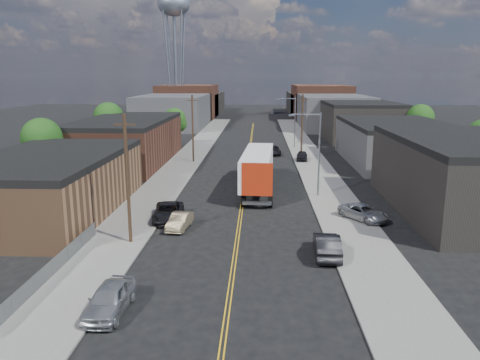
# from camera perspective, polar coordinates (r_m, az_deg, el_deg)

# --- Properties ---
(ground) EXTENTS (260.00, 260.00, 0.00)m
(ground) POSITION_cam_1_polar(r_m,az_deg,el_deg) (84.86, 1.22, 3.96)
(ground) COLOR black
(ground) RESTS_ON ground
(centerline) EXTENTS (0.32, 120.00, 0.01)m
(centerline) POSITION_cam_1_polar(r_m,az_deg,el_deg) (70.07, 0.97, 2.14)
(centerline) COLOR gold
(centerline) RESTS_ON ground
(sidewalk_left) EXTENTS (5.00, 140.00, 0.15)m
(sidewalk_left) POSITION_cam_1_polar(r_m,az_deg,el_deg) (70.92, -6.73, 2.24)
(sidewalk_left) COLOR slate
(sidewalk_left) RESTS_ON ground
(sidewalk_right) EXTENTS (5.00, 140.00, 0.15)m
(sidewalk_right) POSITION_cam_1_polar(r_m,az_deg,el_deg) (70.47, 8.72, 2.11)
(sidewalk_right) COLOR slate
(sidewalk_right) RESTS_ON ground
(warehouse_tan) EXTENTS (12.00, 22.00, 5.60)m
(warehouse_tan) POSITION_cam_1_polar(r_m,az_deg,el_deg) (47.33, -22.25, -0.43)
(warehouse_tan) COLOR brown
(warehouse_tan) RESTS_ON ground
(warehouse_brown) EXTENTS (12.00, 26.00, 6.60)m
(warehouse_brown) POSITION_cam_1_polar(r_m,az_deg,el_deg) (71.31, -13.71, 4.65)
(warehouse_brown) COLOR #552F22
(warehouse_brown) RESTS_ON ground
(industrial_right_a) EXTENTS (14.00, 22.00, 7.10)m
(industrial_right_a) POSITION_cam_1_polar(r_m,az_deg,el_deg) (49.22, 26.70, 0.53)
(industrial_right_a) COLOR black
(industrial_right_a) RESTS_ON ground
(industrial_right_b) EXTENTS (14.00, 24.00, 6.10)m
(industrial_right_b) POSITION_cam_1_polar(r_m,az_deg,el_deg) (73.42, 18.48, 4.38)
(industrial_right_b) COLOR #353638
(industrial_right_b) RESTS_ON ground
(industrial_right_c) EXTENTS (14.00, 22.00, 7.60)m
(industrial_right_c) POSITION_cam_1_polar(r_m,az_deg,el_deg) (98.43, 14.39, 6.99)
(industrial_right_c) COLOR black
(industrial_right_c) RESTS_ON ground
(skyline_left_a) EXTENTS (16.00, 30.00, 8.00)m
(skyline_left_a) POSITION_cam_1_polar(r_m,az_deg,el_deg) (121.17, -8.02, 8.33)
(skyline_left_a) COLOR #353638
(skyline_left_a) RESTS_ON ground
(skyline_right_a) EXTENTS (16.00, 30.00, 8.00)m
(skyline_right_a) POSITION_cam_1_polar(r_m,az_deg,el_deg) (120.61, 11.23, 8.19)
(skyline_right_a) COLOR #353638
(skyline_right_a) RESTS_ON ground
(skyline_left_b) EXTENTS (16.00, 26.00, 10.00)m
(skyline_left_b) POSITION_cam_1_polar(r_m,az_deg,el_deg) (145.72, -6.27, 9.46)
(skyline_left_b) COLOR #552F22
(skyline_left_b) RESTS_ON ground
(skyline_right_b) EXTENTS (16.00, 26.00, 10.00)m
(skyline_right_b) POSITION_cam_1_polar(r_m,az_deg,el_deg) (145.26, 9.75, 9.35)
(skyline_right_b) COLOR #552F22
(skyline_right_b) RESTS_ON ground
(skyline_left_c) EXTENTS (16.00, 40.00, 7.00)m
(skyline_left_c) POSITION_cam_1_polar(r_m,az_deg,el_deg) (165.58, -5.22, 9.32)
(skyline_left_c) COLOR black
(skyline_left_c) RESTS_ON ground
(skyline_right_c) EXTENTS (16.00, 40.00, 7.00)m
(skyline_right_c) POSITION_cam_1_polar(r_m,az_deg,el_deg) (165.17, 8.86, 9.22)
(skyline_right_c) COLOR black
(skyline_right_c) RESTS_ON ground
(water_tower) EXTENTS (9.00, 9.00, 36.90)m
(water_tower) POSITION_cam_1_polar(r_m,az_deg,el_deg) (137.16, -8.07, 19.96)
(water_tower) COLOR gray
(water_tower) RESTS_ON ground
(streetlight_near) EXTENTS (3.39, 0.25, 9.00)m
(streetlight_near) POSITION_cam_1_polar(r_m,az_deg,el_deg) (49.80, 9.20, 3.92)
(streetlight_near) COLOR gray
(streetlight_near) RESTS_ON ground
(streetlight_far) EXTENTS (3.39, 0.25, 9.00)m
(streetlight_far) POSITION_cam_1_polar(r_m,az_deg,el_deg) (84.42, 6.44, 7.48)
(streetlight_far) COLOR gray
(streetlight_far) RESTS_ON ground
(utility_pole_left_near) EXTENTS (1.60, 0.26, 10.00)m
(utility_pole_left_near) POSITION_cam_1_polar(r_m,az_deg,el_deg) (36.10, -13.56, 0.17)
(utility_pole_left_near) COLOR black
(utility_pole_left_near) RESTS_ON ground
(utility_pole_left_far) EXTENTS (1.60, 0.26, 10.00)m
(utility_pole_left_far) POSITION_cam_1_polar(r_m,az_deg,el_deg) (70.01, -5.78, 6.32)
(utility_pole_left_far) COLOR black
(utility_pole_left_far) RESTS_ON ground
(utility_pole_right) EXTENTS (1.60, 0.26, 10.00)m
(utility_pole_right) POSITION_cam_1_polar(r_m,az_deg,el_deg) (72.58, 7.57, 6.49)
(utility_pole_right) COLOR black
(utility_pole_right) RESTS_ON ground
(chainlink_fence) EXTENTS (0.05, 16.00, 1.22)m
(chainlink_fence) POSITION_cam_1_polar(r_m,az_deg,el_deg) (32.69, -21.94, -9.96)
(chainlink_fence) COLOR slate
(chainlink_fence) RESTS_ON ground
(tree_left_near) EXTENTS (4.85, 4.76, 7.91)m
(tree_left_near) POSITION_cam_1_polar(r_m,az_deg,el_deg) (60.14, -22.93, 4.41)
(tree_left_near) COLOR black
(tree_left_near) RESTS_ON ground
(tree_left_mid) EXTENTS (5.10, 5.04, 8.37)m
(tree_left_mid) POSITION_cam_1_polar(r_m,az_deg,el_deg) (83.26, -15.68, 7.14)
(tree_left_mid) COLOR black
(tree_left_mid) RESTS_ON ground
(tree_left_far) EXTENTS (4.35, 4.20, 6.97)m
(tree_left_far) POSITION_cam_1_polar(r_m,az_deg,el_deg) (87.68, -7.96, 7.13)
(tree_left_far) COLOR black
(tree_left_far) RESTS_ON ground
(tree_right_far) EXTENTS (4.85, 4.76, 7.91)m
(tree_right_far) POSITION_cam_1_polar(r_m,az_deg,el_deg) (88.88, 21.15, 6.88)
(tree_right_far) COLOR black
(tree_right_far) RESTS_ON ground
(semi_truck) EXTENTS (3.75, 17.60, 4.58)m
(semi_truck) POSITION_cam_1_polar(r_m,az_deg,el_deg) (53.34, 2.14, 1.68)
(semi_truck) COLOR silver
(semi_truck) RESTS_ON ground
(car_left_a) EXTENTS (2.11, 4.85, 1.63)m
(car_left_a) POSITION_cam_1_polar(r_m,az_deg,el_deg) (27.21, -15.61, -13.76)
(car_left_a) COLOR #AEB2B3
(car_left_a) RESTS_ON ground
(car_left_b) EXTENTS (1.90, 4.18, 1.33)m
(car_left_b) POSITION_cam_1_polar(r_m,az_deg,el_deg) (40.04, -7.36, -4.99)
(car_left_b) COLOR #817155
(car_left_b) RESTS_ON ground
(car_left_c) EXTENTS (3.14, 5.78, 1.54)m
(car_left_c) POSITION_cam_1_polar(r_m,az_deg,el_deg) (42.41, -8.72, -3.89)
(car_left_c) COLOR black
(car_left_c) RESTS_ON ground
(car_right_oncoming) EXTENTS (2.00, 5.10, 1.65)m
(car_right_oncoming) POSITION_cam_1_polar(r_m,az_deg,el_deg) (34.38, 10.56, -7.81)
(car_right_oncoming) COLOR black
(car_right_oncoming) RESTS_ON ground
(car_right_lot_a) EXTENTS (4.53, 5.18, 1.33)m
(car_right_lot_a) POSITION_cam_1_polar(r_m,az_deg,el_deg) (43.11, 14.80, -3.83)
(car_right_lot_a) COLOR #A8ABAD
(car_right_lot_a) RESTS_ON sidewalk_right
(car_right_lot_c) EXTENTS (2.02, 4.19, 1.38)m
(car_right_lot_c) POSITION_cam_1_polar(r_m,az_deg,el_deg) (71.72, 7.57, 2.95)
(car_right_lot_c) COLOR black
(car_right_lot_c) RESTS_ON sidewalk_right
(car_ahead_truck) EXTENTS (2.68, 5.31, 1.44)m
(car_ahead_truck) POSITION_cam_1_polar(r_m,az_deg,el_deg) (77.29, 4.02, 3.63)
(car_ahead_truck) COLOR black
(car_ahead_truck) RESTS_ON ground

